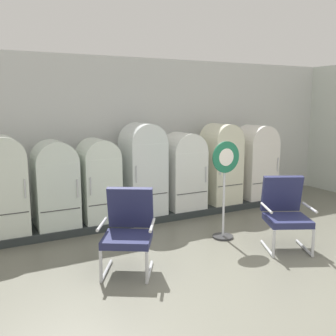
% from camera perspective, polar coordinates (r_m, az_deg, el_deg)
% --- Properties ---
extents(ground, '(12.00, 10.00, 0.05)m').
position_cam_1_polar(ground, '(4.80, 13.35, -16.49)').
color(ground, '#656558').
extents(back_wall, '(11.76, 0.12, 2.87)m').
position_cam_1_polar(back_wall, '(7.47, -4.99, 4.92)').
color(back_wall, silver).
rests_on(back_wall, ground).
extents(display_plinth, '(6.12, 0.95, 0.12)m').
position_cam_1_polar(display_plinth, '(7.15, -2.83, -6.62)').
color(display_plinth, '#293030').
rests_on(display_plinth, ground).
extents(refrigerator_0, '(0.61, 0.64, 1.46)m').
position_cam_1_polar(refrigerator_0, '(6.23, -22.85, -1.95)').
color(refrigerator_0, silver).
rests_on(refrigerator_0, display_plinth).
extents(refrigerator_1, '(0.65, 0.65, 1.36)m').
position_cam_1_polar(refrigerator_1, '(6.34, -16.18, -1.93)').
color(refrigerator_1, silver).
rests_on(refrigerator_1, display_plinth).
extents(refrigerator_2, '(0.60, 0.69, 1.35)m').
position_cam_1_polar(refrigerator_2, '(6.53, -10.13, -1.35)').
color(refrigerator_2, silver).
rests_on(refrigerator_2, display_plinth).
extents(refrigerator_3, '(0.66, 0.69, 1.58)m').
position_cam_1_polar(refrigerator_3, '(6.80, -3.69, 0.29)').
color(refrigerator_3, silver).
rests_on(refrigerator_3, display_plinth).
extents(refrigerator_4, '(0.67, 0.65, 1.39)m').
position_cam_1_polar(refrigerator_4, '(7.16, 2.29, -0.10)').
color(refrigerator_4, white).
rests_on(refrigerator_4, display_plinth).
extents(refrigerator_5, '(0.62, 0.66, 1.53)m').
position_cam_1_polar(refrigerator_5, '(7.60, 7.76, 1.03)').
color(refrigerator_5, silver).
rests_on(refrigerator_5, display_plinth).
extents(refrigerator_6, '(0.70, 0.65, 1.48)m').
position_cam_1_polar(refrigerator_6, '(8.13, 12.73, 1.19)').
color(refrigerator_6, white).
rests_on(refrigerator_6, display_plinth).
extents(armchair_left, '(0.84, 0.87, 1.02)m').
position_cam_1_polar(armchair_left, '(4.87, -5.80, -8.64)').
color(armchair_left, silver).
rests_on(armchair_left, ground).
extents(armchair_right, '(0.82, 0.86, 1.02)m').
position_cam_1_polar(armchair_right, '(5.81, 16.76, -5.96)').
color(armchair_right, silver).
rests_on(armchair_right, ground).
extents(sign_stand, '(0.47, 0.32, 1.49)m').
position_cam_1_polar(sign_stand, '(5.93, 8.27, -3.28)').
color(sign_stand, '#2D2D30').
rests_on(sign_stand, ground).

